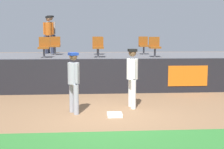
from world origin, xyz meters
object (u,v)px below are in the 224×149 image
object	(u,v)px
first_base	(115,115)
seat_front_center	(98,46)
seat_front_right	(155,46)
seat_front_left	(44,46)
seat_back_right	(144,44)
spectator_capped	(51,32)
player_runner_visitor	(74,78)
seat_back_center	(97,44)
spectator_hooded	(49,32)
player_fielder_home	(132,74)
seat_back_left	(55,45)

from	to	relation	value
first_base	seat_front_center	distance (m)	5.01
seat_front_right	seat_front_left	distance (m)	4.56
seat_front_right	seat_front_center	world-z (taller)	same
seat_back_right	seat_front_left	distance (m)	4.76
seat_back_right	seat_front_left	bearing A→B (deg)	-157.76
seat_front_center	spectator_capped	world-z (taller)	spectator_capped
player_runner_visitor	seat_back_right	size ratio (longest dim) A/B	2.01
seat_back_center	spectator_hooded	world-z (taller)	spectator_hooded
seat_back_center	spectator_hooded	distance (m)	2.56
spectator_capped	seat_back_right	bearing A→B (deg)	-172.56
player_fielder_home	spectator_capped	distance (m)	7.60
player_runner_visitor	seat_front_center	size ratio (longest dim) A/B	2.01
spectator_hooded	player_runner_visitor	bearing A→B (deg)	86.79
player_fielder_home	first_base	bearing A→B (deg)	-39.55
player_runner_visitor	seat_front_center	bearing A→B (deg)	143.94
seat_back_center	spectator_hooded	size ratio (longest dim) A/B	0.46
first_base	player_fielder_home	xyz separation A→B (m)	(0.60, 0.95, 0.98)
spectator_hooded	player_fielder_home	bearing A→B (deg)	101.23
player_fielder_home	seat_back_left	bearing A→B (deg)	-160.09
seat_front_right	first_base	bearing A→B (deg)	-113.49
spectator_hooded	seat_back_right	bearing A→B (deg)	154.17
player_runner_visitor	seat_front_right	bearing A→B (deg)	118.17
player_fielder_home	seat_front_right	distance (m)	4.09
first_base	spectator_hooded	size ratio (longest dim) A/B	0.22
seat_back_right	seat_front_center	size ratio (longest dim) A/B	1.00
seat_back_right	seat_front_center	bearing A→B (deg)	-140.83
seat_back_center	player_fielder_home	bearing A→B (deg)	-80.90
seat_back_center	spectator_capped	world-z (taller)	spectator_capped
spectator_hooded	spectator_capped	xyz separation A→B (m)	(0.06, 0.40, 0.03)
seat_front_center	first_base	bearing A→B (deg)	-86.20
player_runner_visitor	seat_back_left	bearing A→B (deg)	165.05
spectator_hooded	spectator_capped	size ratio (longest dim) A/B	0.97
spectator_hooded	seat_front_center	bearing A→B (deg)	116.14
first_base	seat_back_center	size ratio (longest dim) A/B	0.48
seat_back_center	seat_front_left	bearing A→B (deg)	-140.90
player_fielder_home	player_runner_visitor	bearing A→B (deg)	-79.21
spectator_capped	seat_back_left	bearing A→B (deg)	127.74
seat_back_right	seat_back_left	xyz separation A→B (m)	(-4.16, 0.00, 0.00)
seat_front_center	seat_back_center	size ratio (longest dim) A/B	1.00
first_base	player_runner_visitor	size ratio (longest dim) A/B	0.24
player_fielder_home	player_runner_visitor	world-z (taller)	player_fielder_home
seat_front_right	seat_back_right	distance (m)	1.81
player_fielder_home	player_runner_visitor	distance (m)	1.79
seat_front_right	seat_front_left	world-z (taller)	same
player_fielder_home	spectator_capped	world-z (taller)	spectator_capped
seat_front_center	seat_back_right	bearing A→B (deg)	39.17
seat_back_center	seat_front_left	world-z (taller)	same
seat_back_left	seat_front_right	bearing A→B (deg)	-22.64
seat_front_center	seat_back_center	xyz separation A→B (m)	(0.02, 1.80, 0.00)
player_fielder_home	seat_back_center	bearing A→B (deg)	-178.24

